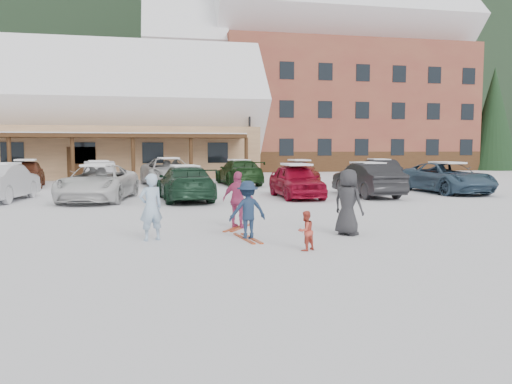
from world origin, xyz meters
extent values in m
plane|color=white|center=(0.00, 0.00, 0.00)|extent=(160.00, 160.00, 0.00)
cube|color=black|center=(0.00, 85.00, 19.00)|extent=(300.00, 70.00, 38.00)
cube|color=tan|center=(-9.00, 28.00, 1.80)|extent=(28.00, 10.00, 3.60)
cube|color=#422814|center=(-9.00, 21.80, 2.90)|extent=(25.20, 2.60, 0.25)
cube|color=white|center=(-9.00, 28.00, 5.54)|extent=(29.12, 9.69, 9.69)
cube|color=brown|center=(16.00, 38.00, 6.00)|extent=(24.00, 14.00, 12.00)
cube|color=brown|center=(0.50, 38.00, 4.50)|extent=(7.00, 12.60, 9.00)
cube|color=white|center=(16.00, 38.00, 14.69)|extent=(24.96, 13.57, 13.57)
cube|color=#422814|center=(16.00, 31.04, 0.90)|extent=(24.00, 0.10, 1.80)
cylinder|color=black|center=(4.49, 24.37, 3.16)|extent=(0.16, 0.16, 6.32)
cube|color=black|center=(4.49, 24.37, 6.44)|extent=(0.50, 0.25, 0.25)
cylinder|color=black|center=(30.00, 32.00, 0.66)|extent=(0.60, 0.60, 1.32)
cone|color=black|center=(30.00, 32.00, 6.27)|extent=(4.84, 4.84, 9.90)
cylinder|color=black|center=(6.00, 44.00, 0.54)|extent=(0.60, 0.60, 1.08)
cone|color=black|center=(6.00, 44.00, 5.13)|extent=(3.96, 3.96, 8.10)
cylinder|color=black|center=(34.00, 46.00, 0.69)|extent=(0.60, 0.60, 1.38)
cone|color=black|center=(34.00, 46.00, 6.55)|extent=(5.06, 5.06, 10.35)
imported|color=#9FBDDA|center=(-2.31, 0.17, 0.77)|extent=(0.66, 0.56, 1.54)
imported|color=#C74635|center=(0.82, -1.61, 0.41)|extent=(0.50, 0.47, 0.83)
imported|color=#182A46|center=(-0.11, -0.08, 0.68)|extent=(0.94, 0.63, 1.36)
cube|color=#AC3E18|center=(-0.11, -0.08, 0.01)|extent=(0.41, 1.41, 0.03)
imported|color=#B63B6C|center=(-0.07, 1.52, 0.75)|extent=(0.94, 0.78, 1.51)
cube|color=#AC3E18|center=(-0.07, 1.52, 0.01)|extent=(0.92, 1.29, 0.03)
imported|color=#29292C|center=(2.37, -0.02, 0.80)|extent=(0.86, 0.94, 1.61)
imported|color=silver|center=(-8.25, 10.13, 0.75)|extent=(2.00, 4.68, 1.50)
imported|color=silver|center=(-4.48, 9.50, 0.72)|extent=(3.16, 5.51, 1.45)
imported|color=#163322|center=(-1.06, 8.88, 0.70)|extent=(2.37, 4.98, 1.40)
imported|color=maroon|center=(3.67, 9.10, 0.72)|extent=(1.70, 4.21, 1.43)
imported|color=black|center=(6.90, 9.09, 0.74)|extent=(1.70, 4.52, 1.48)
imported|color=#344D64|center=(11.31, 9.98, 0.72)|extent=(2.67, 5.30, 1.44)
imported|color=brown|center=(-9.09, 17.39, 0.75)|extent=(2.41, 4.59, 1.49)
imported|color=#B1B1B6|center=(-5.22, 16.57, 0.71)|extent=(2.19, 4.50, 1.42)
imported|color=#BBBBBB|center=(-1.52, 16.78, 0.79)|extent=(3.37, 5.96, 1.57)
imported|color=#173515|center=(2.48, 16.98, 0.72)|extent=(2.39, 5.10, 1.44)
imported|color=maroon|center=(6.28, 17.67, 0.70)|extent=(1.73, 4.15, 1.41)
imported|color=black|center=(10.84, 16.35, 0.73)|extent=(2.22, 4.59, 1.45)
camera|label=1|loc=(-2.17, -11.37, 2.11)|focal=35.00mm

